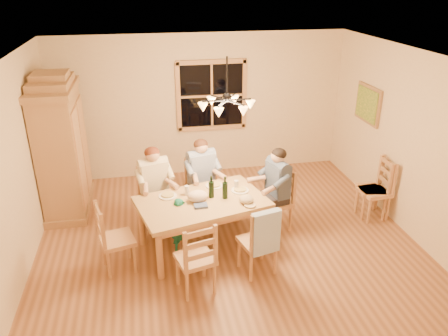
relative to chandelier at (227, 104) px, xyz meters
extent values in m
plane|color=brown|center=(0.00, 0.00, -2.08)|extent=(5.50, 5.50, 0.00)
cube|color=white|center=(0.00, 0.00, 0.62)|extent=(5.50, 5.00, 0.02)
cube|color=beige|center=(0.00, 2.50, -0.73)|extent=(5.50, 0.02, 2.70)
cube|color=beige|center=(-2.75, 0.00, -0.73)|extent=(0.02, 5.00, 2.70)
cube|color=beige|center=(2.75, 0.00, -0.73)|extent=(0.02, 5.00, 2.70)
cube|color=black|center=(0.20, 2.48, -0.53)|extent=(1.20, 0.03, 1.20)
cube|color=tan|center=(0.20, 2.46, -0.53)|extent=(1.30, 0.06, 1.30)
cube|color=olive|center=(2.72, 1.20, -0.48)|extent=(0.04, 0.78, 0.64)
cube|color=#1E6B2D|center=(2.69, 1.20, -0.48)|extent=(0.02, 0.68, 0.54)
cylinder|color=black|center=(0.00, 0.00, 0.36)|extent=(0.02, 0.02, 0.53)
sphere|color=black|center=(0.00, 0.00, 0.09)|extent=(0.12, 0.12, 0.12)
cylinder|color=black|center=(0.16, 0.00, 0.05)|extent=(0.34, 0.02, 0.02)
cone|color=#FFB259|center=(0.32, 0.00, -0.03)|extent=(0.13, 0.13, 0.12)
cylinder|color=black|center=(0.08, 0.14, 0.05)|extent=(0.19, 0.31, 0.02)
cone|color=#FFB259|center=(0.16, 0.28, -0.03)|extent=(0.13, 0.13, 0.12)
cylinder|color=black|center=(-0.08, 0.14, 0.05)|extent=(0.19, 0.31, 0.02)
cone|color=#FFB259|center=(-0.16, 0.28, -0.03)|extent=(0.13, 0.13, 0.12)
cylinder|color=black|center=(-0.16, 0.00, 0.05)|extent=(0.34, 0.02, 0.02)
cone|color=#FFB259|center=(-0.32, 0.00, -0.03)|extent=(0.13, 0.13, 0.12)
cylinder|color=black|center=(-0.08, -0.14, 0.05)|extent=(0.19, 0.31, 0.02)
cone|color=#FFB259|center=(-0.16, -0.28, -0.03)|extent=(0.13, 0.13, 0.12)
cylinder|color=black|center=(0.08, -0.14, 0.05)|extent=(0.19, 0.31, 0.02)
cone|color=#FFB259|center=(0.16, -0.28, -0.03)|extent=(0.13, 0.13, 0.12)
cube|color=olive|center=(-2.43, 1.43, -1.08)|extent=(0.60, 1.30, 2.00)
cube|color=olive|center=(-2.43, 1.43, -0.03)|extent=(0.66, 1.40, 0.10)
cube|color=olive|center=(-2.43, 1.43, 0.07)|extent=(0.58, 1.00, 0.12)
cube|color=olive|center=(-2.43, 1.43, 0.17)|extent=(0.52, 0.55, 0.10)
cube|color=tan|center=(-2.12, 1.10, -1.08)|extent=(0.03, 0.55, 1.60)
cube|color=tan|center=(-2.12, 1.76, -1.08)|extent=(0.03, 0.55, 1.60)
cube|color=olive|center=(-2.43, 1.43, -2.02)|extent=(0.66, 1.40, 0.12)
cube|color=#A8764A|center=(-0.38, -0.16, -1.35)|extent=(1.96, 1.47, 0.06)
cube|color=tan|center=(-0.38, -0.16, -1.43)|extent=(1.77, 1.28, 0.10)
cylinder|color=tan|center=(-1.03, -0.77, -1.73)|extent=(0.09, 0.09, 0.70)
cylinder|color=tan|center=(0.47, -0.39, -1.73)|extent=(0.09, 0.09, 0.70)
cylinder|color=tan|center=(-1.24, 0.07, -1.73)|extent=(0.09, 0.09, 0.70)
cylinder|color=tan|center=(0.26, 0.45, -1.73)|extent=(0.09, 0.09, 0.70)
cube|color=tan|center=(-1.01, 0.53, -1.63)|extent=(0.53, 0.52, 0.06)
cube|color=tan|center=(-1.01, 0.53, -1.36)|extent=(0.38, 0.14, 0.54)
cube|color=tan|center=(-0.26, 0.72, -1.63)|extent=(0.53, 0.52, 0.06)
cube|color=tan|center=(-0.26, 0.72, -1.36)|extent=(0.38, 0.14, 0.54)
cube|color=tan|center=(-0.60, -1.07, -1.63)|extent=(0.53, 0.52, 0.06)
cube|color=tan|center=(-0.60, -1.07, -1.36)|extent=(0.38, 0.14, 0.54)
cube|color=tan|center=(0.24, -0.86, -1.63)|extent=(0.53, 0.52, 0.06)
cube|color=tan|center=(0.24, -0.86, -1.36)|extent=(0.38, 0.14, 0.54)
cube|color=tan|center=(-1.56, -0.46, -1.63)|extent=(0.52, 0.53, 0.06)
cube|color=tan|center=(-1.56, -0.46, -1.36)|extent=(0.14, 0.38, 0.54)
cube|color=tan|center=(0.79, 0.14, -1.63)|extent=(0.52, 0.53, 0.06)
cube|color=tan|center=(0.79, 0.14, -1.36)|extent=(0.14, 0.38, 0.54)
cube|color=beige|center=(-1.01, 0.53, -1.24)|extent=(0.44, 0.31, 0.52)
cube|color=#262328|center=(-1.01, 0.53, -1.55)|extent=(0.47, 0.50, 0.14)
sphere|color=tan|center=(-1.01, 0.53, -0.86)|extent=(0.21, 0.21, 0.21)
ellipsoid|color=#592614|center=(-1.01, 0.53, -0.83)|extent=(0.22, 0.22, 0.17)
cube|color=#2F4882|center=(-0.26, 0.72, -1.24)|extent=(0.44, 0.31, 0.52)
cube|color=#262328|center=(-0.26, 0.72, -1.55)|extent=(0.47, 0.50, 0.14)
sphere|color=tan|center=(-0.26, 0.72, -0.86)|extent=(0.21, 0.21, 0.21)
ellipsoid|color=#381E11|center=(-0.26, 0.72, -0.83)|extent=(0.22, 0.22, 0.17)
cube|color=#43506B|center=(0.79, 0.14, -1.24)|extent=(0.31, 0.44, 0.52)
cube|color=#262328|center=(0.79, 0.14, -1.55)|extent=(0.50, 0.47, 0.14)
sphere|color=tan|center=(0.79, 0.14, -0.86)|extent=(0.21, 0.21, 0.21)
ellipsoid|color=black|center=(0.79, 0.14, -0.83)|extent=(0.22, 0.22, 0.17)
cube|color=#A2BADC|center=(0.29, -1.04, -1.38)|extent=(0.39, 0.19, 0.58)
cylinder|color=black|center=(-0.24, -0.09, -1.15)|extent=(0.08, 0.08, 0.33)
cylinder|color=black|center=(-0.05, -0.15, -1.15)|extent=(0.08, 0.08, 0.33)
cylinder|color=white|center=(-0.84, 0.04, -1.31)|extent=(0.26, 0.26, 0.02)
cylinder|color=white|center=(-0.14, 0.24, -1.31)|extent=(0.26, 0.26, 0.02)
cylinder|color=white|center=(0.20, 0.02, -1.31)|extent=(0.26, 0.26, 0.02)
cylinder|color=silver|center=(-0.57, 0.05, -1.25)|extent=(0.06, 0.06, 0.14)
cylinder|color=silver|center=(0.16, 0.09, -1.25)|extent=(0.06, 0.06, 0.14)
ellipsoid|color=tan|center=(0.21, -0.34, -1.26)|extent=(0.20, 0.20, 0.11)
cube|color=#45537F|center=(-0.42, -0.33, -1.30)|extent=(0.21, 0.18, 0.03)
ellipsoid|color=beige|center=(-0.44, -0.17, -1.24)|extent=(0.28, 0.22, 0.15)
imported|color=#19745D|center=(-0.69, -0.22, -1.66)|extent=(0.35, 0.29, 0.83)
cube|color=tan|center=(2.45, 0.17, -1.63)|extent=(0.46, 0.47, 0.06)
cube|color=tan|center=(2.45, 0.17, -1.36)|extent=(0.08, 0.38, 0.54)
cube|color=tan|center=(2.45, 0.24, -1.63)|extent=(0.49, 0.51, 0.06)
cube|color=tan|center=(2.45, 0.24, -1.36)|extent=(0.12, 0.38, 0.54)
camera|label=1|loc=(-1.10, -5.49, 1.57)|focal=35.00mm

